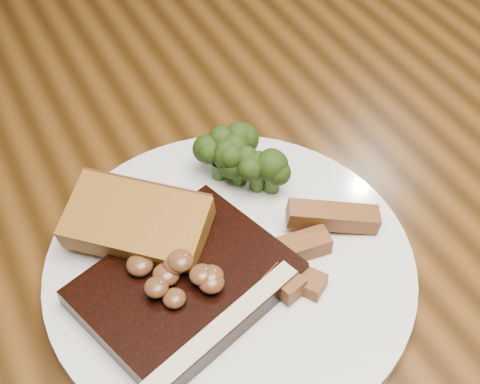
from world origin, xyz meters
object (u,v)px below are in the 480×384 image
object	(u,v)px
potato_wedges	(285,232)
dining_table	(246,261)
steak	(186,285)
garlic_bread	(140,238)
chair_far	(74,36)
plate	(230,270)

from	to	relation	value
potato_wedges	dining_table	bearing A→B (deg)	90.69
dining_table	steak	distance (m)	0.16
dining_table	steak	world-z (taller)	steak
potato_wedges	garlic_bread	bearing A→B (deg)	155.39
steak	garlic_bread	distance (m)	0.06
chair_far	garlic_bread	size ratio (longest dim) A/B	8.24
dining_table	plate	xyz separation A→B (m)	(-0.05, -0.07, 0.10)
chair_far	plate	size ratio (longest dim) A/B	3.06
garlic_bread	potato_wedges	xyz separation A→B (m)	(0.11, -0.05, 0.00)
dining_table	plate	size ratio (longest dim) A/B	5.46
plate	steak	distance (m)	0.05
chair_far	plate	xyz separation A→B (m)	(-0.07, -0.75, 0.26)
plate	garlic_bread	bearing A→B (deg)	138.23
chair_far	potato_wedges	world-z (taller)	chair_far
dining_table	chair_far	distance (m)	0.71
plate	steak	xyz separation A→B (m)	(-0.04, -0.01, 0.02)
steak	potato_wedges	world-z (taller)	potato_wedges
garlic_bread	potato_wedges	size ratio (longest dim) A/B	1.13
plate	chair_far	bearing A→B (deg)	84.78
steak	garlic_bread	xyz separation A→B (m)	(-0.01, 0.06, 0.00)
dining_table	chair_far	xyz separation A→B (m)	(0.02, 0.69, -0.16)
dining_table	garlic_bread	xyz separation A→B (m)	(-0.11, -0.02, 0.12)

